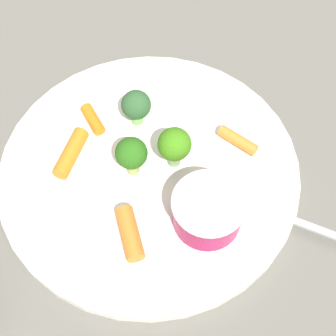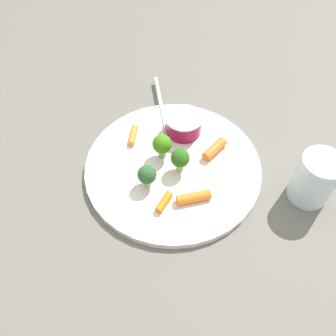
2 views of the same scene
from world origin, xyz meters
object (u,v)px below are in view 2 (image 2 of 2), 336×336
at_px(broccoli_floret_2, 162,145).
at_px(carrot_stick_0, 215,149).
at_px(broccoli_floret_1, 148,176).
at_px(plate, 173,166).
at_px(carrot_stick_1, 194,197).
at_px(carrot_stick_3, 164,202).
at_px(carrot_stick_2, 133,135).
at_px(broccoli_floret_0, 178,160).
at_px(drinking_glass, 315,179).
at_px(fork, 161,106).
at_px(sauce_cup, 184,124).

height_order(broccoli_floret_2, carrot_stick_0, broccoli_floret_2).
bearing_deg(broccoli_floret_1, plate, 92.88).
height_order(carrot_stick_1, carrot_stick_3, carrot_stick_1).
distance_m(carrot_stick_1, carrot_stick_2, 0.17).
bearing_deg(broccoli_floret_0, carrot_stick_1, -22.83).
height_order(plate, broccoli_floret_2, broccoli_floret_2).
bearing_deg(broccoli_floret_0, drinking_glass, 34.46).
xyz_separation_m(broccoli_floret_0, fork, (-0.13, 0.09, -0.03)).
bearing_deg(broccoli_floret_2, carrot_stick_2, -174.12).
relative_size(broccoli_floret_0, fork, 0.33).
bearing_deg(broccoli_floret_2, carrot_stick_1, -16.39).
distance_m(sauce_cup, carrot_stick_3, 0.16).
distance_m(sauce_cup, carrot_stick_0, 0.07).
bearing_deg(carrot_stick_3, plate, 124.41).
height_order(carrot_stick_0, drinking_glass, drinking_glass).
height_order(sauce_cup, broccoli_floret_0, broccoli_floret_0).
distance_m(sauce_cup, broccoli_floret_2, 0.07).
bearing_deg(carrot_stick_0, plate, -114.87).
bearing_deg(drinking_glass, broccoli_floret_1, -137.26).
bearing_deg(fork, broccoli_floret_1, -50.70).
height_order(broccoli_floret_1, carrot_stick_3, broccoli_floret_1).
bearing_deg(broccoli_floret_2, carrot_stick_3, -43.22).
bearing_deg(carrot_stick_2, fork, 103.55).
bearing_deg(broccoli_floret_0, carrot_stick_0, 77.59).
relative_size(broccoli_floret_1, carrot_stick_2, 0.98).
distance_m(broccoli_floret_0, broccoli_floret_1, 0.05).
height_order(broccoli_floret_1, carrot_stick_0, broccoli_floret_1).
relative_size(carrot_stick_1, carrot_stick_3, 1.49).
relative_size(broccoli_floret_0, drinking_glass, 0.53).
bearing_deg(broccoli_floret_0, plate, 163.77).
height_order(sauce_cup, carrot_stick_0, sauce_cup).
relative_size(plate, fork, 2.12).
distance_m(plate, drinking_glass, 0.22).
xyz_separation_m(broccoli_floret_2, drinking_glass, (0.21, 0.11, 0.00)).
bearing_deg(broccoli_floret_1, fork, 129.30).
bearing_deg(carrot_stick_1, drinking_glass, 50.63).
xyz_separation_m(broccoli_floret_0, carrot_stick_3, (0.03, -0.06, -0.02)).
xyz_separation_m(broccoli_floret_1, drinking_glass, (0.19, 0.17, 0.01)).
bearing_deg(broccoli_floret_0, carrot_stick_3, -64.46).
xyz_separation_m(carrot_stick_0, drinking_glass, (0.16, 0.05, 0.02)).
bearing_deg(broccoli_floret_0, broccoli_floret_2, 173.16).
distance_m(sauce_cup, broccoli_floret_0, 0.09).
relative_size(broccoli_floret_1, broccoli_floret_2, 0.88).
height_order(carrot_stick_0, fork, carrot_stick_0).
xyz_separation_m(carrot_stick_3, fork, (-0.16, 0.15, -0.00)).
xyz_separation_m(broccoli_floret_1, carrot_stick_1, (0.07, 0.03, -0.02)).
height_order(plate, broccoli_floret_1, broccoli_floret_1).
bearing_deg(carrot_stick_1, sauce_cup, 139.25).
xyz_separation_m(sauce_cup, carrot_stick_3, (0.08, -0.13, -0.01)).
bearing_deg(drinking_glass, carrot_stick_0, -163.91).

